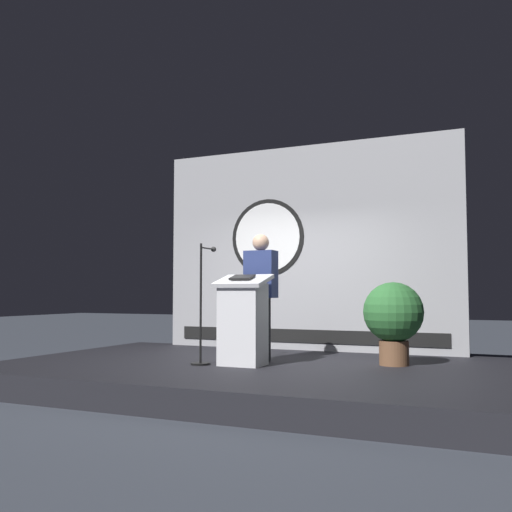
% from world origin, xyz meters
% --- Properties ---
extents(ground_plane, '(40.00, 40.00, 0.00)m').
position_xyz_m(ground_plane, '(0.00, 0.00, 0.00)').
color(ground_plane, '#383D47').
extents(stage_platform, '(6.40, 4.00, 0.30)m').
position_xyz_m(stage_platform, '(0.00, 0.00, 0.15)').
color(stage_platform, black).
rests_on(stage_platform, ground).
extents(banner_display, '(4.77, 0.12, 3.20)m').
position_xyz_m(banner_display, '(-0.02, 1.85, 1.89)').
color(banner_display, '#9E9EA3').
rests_on(banner_display, stage_platform).
extents(podium, '(0.64, 0.50, 1.12)m').
position_xyz_m(podium, '(-0.10, -0.24, 0.84)').
color(podium, silver).
rests_on(podium, stage_platform).
extents(speaker_person, '(0.40, 0.26, 1.66)m').
position_xyz_m(speaker_person, '(-0.07, 0.24, 1.15)').
color(speaker_person, black).
rests_on(speaker_person, stage_platform).
extents(microphone_stand, '(0.24, 0.49, 1.50)m').
position_xyz_m(microphone_stand, '(-0.61, -0.34, 0.82)').
color(microphone_stand, black).
rests_on(microphone_stand, stage_platform).
extents(potted_plant, '(0.74, 0.74, 1.02)m').
position_xyz_m(potted_plant, '(1.59, 0.52, 0.91)').
color(potted_plant, brown).
rests_on(potted_plant, stage_platform).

